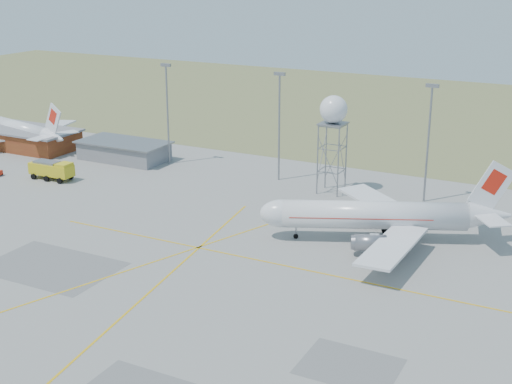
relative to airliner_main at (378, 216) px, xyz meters
The scene contains 11 objects.
ground 47.98m from the airliner_main, 110.16° to the right, with size 400.00×400.00×0.00m, color gray.
grass_strip 96.60m from the airliner_main, 99.83° to the left, with size 400.00×120.00×0.03m, color #5F693A.
building_orange 93.08m from the airliner_main, 169.41° to the left, with size 33.00×12.00×4.30m.
building_grey 64.41m from the airliner_main, 162.74° to the left, with size 19.00×10.00×3.90m.
mast_a 56.24m from the airliner_main, 157.71° to the left, with size 2.20×0.50×20.50m.
mast_b 34.84m from the airliner_main, 141.45° to the left, with size 2.20×0.50×20.50m.
mast_c 22.69m from the airliner_main, 85.88° to the left, with size 2.20×0.50×20.50m.
airliner_main is the anchor object (origin of this frame).
airliner_far 92.68m from the airliner_main, 168.53° to the left, with size 33.34×31.82×11.43m.
radar_tower 24.31m from the airliner_main, 128.67° to the left, with size 4.88×4.88×17.65m.
fire_truck 64.90m from the airliner_main, behind, with size 9.03×3.73×3.59m.
Camera 1 is at (46.00, -51.58, 39.95)m, focal length 50.00 mm.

